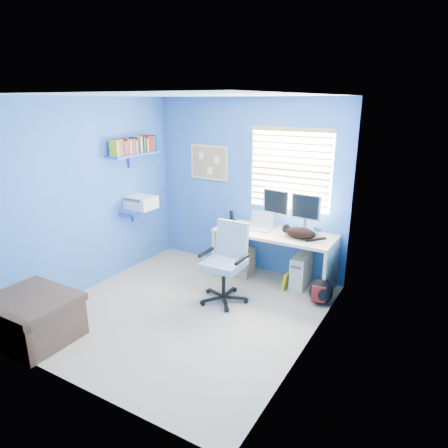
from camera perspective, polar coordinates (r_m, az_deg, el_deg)
The scene contains 23 objects.
floor at distance 5.00m, azimuth -5.35°, elevation -12.15°, with size 3.00×3.20×0.00m, color tan.
ceiling at distance 4.36m, azimuth -6.30°, elevation 17.84°, with size 3.00×3.20×0.00m, color white.
wall_back at distance 5.85m, azimuth 3.41°, elevation 5.42°, with size 3.00×0.01×2.50m, color #3367AB.
wall_front at distance 3.42m, azimuth -21.62°, elevation -4.51°, with size 3.00×0.01×2.50m, color #3367AB.
wall_left at distance 5.51m, azimuth -18.59°, elevation 3.80°, with size 0.01×3.20×2.50m, color #3367AB.
wall_right at distance 3.87m, azimuth 12.57°, elevation -1.20°, with size 0.01×3.20×2.50m, color #3367AB.
desk at distance 5.57m, azimuth 7.13°, elevation -4.79°, with size 1.63×0.65×0.74m, color tan.
laptop at distance 5.51m, azimuth 5.09°, elevation 0.33°, with size 0.33×0.26×0.22m, color silver.
monitor_left at distance 5.60m, azimuth 7.48°, elevation 2.22°, with size 0.40×0.12×0.54m, color silver.
monitor_right at distance 5.40m, azimuth 11.61°, elevation 1.45°, with size 0.40×0.12×0.54m, color silver.
phone at distance 5.84m, azimuth 1.10°, elevation 1.11°, with size 0.09×0.11×0.17m, color black.
mug at distance 5.40m, azimuth 13.18°, elevation -1.09°, with size 0.10×0.09×0.10m, color #2B5B55.
cd_spindle at distance 5.36m, azimuth 13.26°, elevation -1.40°, with size 0.13×0.13×0.07m, color silver.
cat at distance 5.23m, azimuth 10.87°, elevation -1.29°, with size 0.40×0.21×0.14m, color black.
tower_pc at distance 5.58m, azimuth 10.98°, elevation -6.57°, with size 0.19×0.44×0.45m, color beige.
drawer_boxes at distance 5.84m, azimuth 2.37°, elevation -5.38°, with size 0.35×0.28×0.41m, color tan.
yellow_book at distance 5.49m, azimuth 8.82°, elevation -8.05°, with size 0.03×0.17×0.24m, color yellow.
backpack at distance 5.17m, azimuth 13.65°, elevation -9.30°, with size 0.30×0.23×0.35m, color black.
bed_corner at distance 4.86m, azimuth -26.20°, elevation -11.69°, with size 1.01×0.72×0.48m, color #463022.
office_chair at distance 5.07m, azimuth 0.22°, elevation -6.92°, with size 0.59×0.59×1.00m.
window_blinds at distance 5.51m, azimuth 9.40°, elevation 7.66°, with size 1.15×0.05×1.10m.
corkboard at distance 6.10m, azimuth -2.15°, elevation 8.78°, with size 0.64×0.02×0.52m.
wall_shelves at distance 5.89m, azimuth -12.36°, elevation 6.94°, with size 0.42×0.90×1.05m.
Camera 1 is at (2.57, -3.52, 2.45)m, focal length 32.00 mm.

